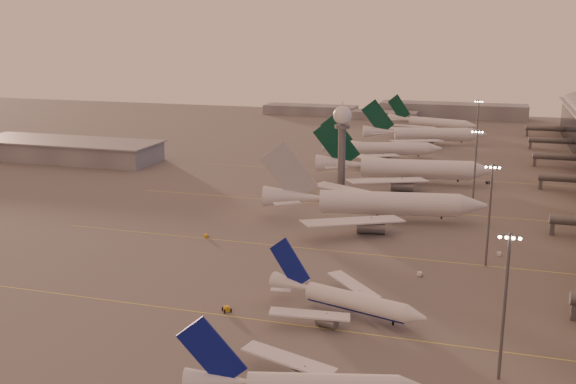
# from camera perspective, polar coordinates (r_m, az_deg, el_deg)

# --- Properties ---
(ground) EXTENTS (700.00, 700.00, 0.00)m
(ground) POSITION_cam_1_polar(r_m,az_deg,el_deg) (130.58, -9.52, -11.68)
(ground) COLOR #545151
(ground) RESTS_ON ground
(taxiway_markings) EXTENTS (180.00, 185.25, 0.02)m
(taxiway_markings) POSITION_cam_1_polar(r_m,az_deg,el_deg) (172.02, 8.01, -5.25)
(taxiway_markings) COLOR #DAD54D
(taxiway_markings) RESTS_ON ground
(hangar) EXTENTS (82.00, 27.00, 8.50)m
(hangar) POSITION_cam_1_polar(r_m,az_deg,el_deg) (304.88, -18.21, 3.40)
(hangar) COLOR slate
(hangar) RESTS_ON ground
(radar_tower) EXTENTS (6.40, 6.40, 31.10)m
(radar_tower) POSITION_cam_1_polar(r_m,az_deg,el_deg) (232.84, 4.61, 5.17)
(radar_tower) COLOR #5A5D62
(radar_tower) RESTS_ON ground
(mast_a) EXTENTS (3.60, 0.56, 25.00)m
(mast_a) POSITION_cam_1_polar(r_m,az_deg,el_deg) (113.11, 17.88, -8.72)
(mast_a) COLOR #5A5D62
(mast_a) RESTS_ON ground
(mast_b) EXTENTS (3.60, 0.56, 25.00)m
(mast_b) POSITION_cam_1_polar(r_m,az_deg,el_deg) (165.37, 16.70, -1.51)
(mast_b) COLOR #5A5D62
(mast_b) RESTS_ON ground
(mast_c) EXTENTS (3.60, 0.56, 25.00)m
(mast_c) POSITION_cam_1_polar(r_m,az_deg,el_deg) (219.04, 15.57, 2.24)
(mast_c) COLOR #5A5D62
(mast_c) RESTS_ON ground
(mast_d) EXTENTS (3.60, 0.56, 25.00)m
(mast_d) POSITION_cam_1_polar(r_m,az_deg,el_deg) (307.87, 15.73, 5.45)
(mast_d) COLOR #5A5D62
(mast_d) RESTS_ON ground
(distant_horizon) EXTENTS (165.00, 37.50, 9.00)m
(distant_horizon) POSITION_cam_1_polar(r_m,az_deg,el_deg) (436.23, 10.13, 6.77)
(distant_horizon) COLOR slate
(distant_horizon) RESTS_ON ground
(narrowbody_mid) EXTENTS (34.21, 26.91, 13.71)m
(narrowbody_mid) POSITION_cam_1_polar(r_m,az_deg,el_deg) (135.52, 4.84, -9.27)
(narrowbody_mid) COLOR silver
(narrowbody_mid) RESTS_ON ground
(widebody_white) EXTENTS (65.95, 52.42, 23.35)m
(widebody_white) POSITION_cam_1_polar(r_m,az_deg,el_deg) (199.66, 7.29, -1.32)
(widebody_white) COLOR silver
(widebody_white) RESTS_ON ground
(greentail_a) EXTENTS (65.24, 52.37, 23.77)m
(greentail_a) POSITION_cam_1_polar(r_m,az_deg,el_deg) (249.02, 9.79, 1.66)
(greentail_a) COLOR silver
(greentail_a) RESTS_ON ground
(greentail_b) EXTENTS (51.67, 41.22, 19.13)m
(greentail_b) POSITION_cam_1_polar(r_m,az_deg,el_deg) (295.24, 7.99, 3.46)
(greentail_b) COLOR silver
(greentail_b) RESTS_ON ground
(greentail_c) EXTENTS (59.54, 47.59, 21.91)m
(greentail_c) POSITION_cam_1_polar(r_m,az_deg,el_deg) (334.31, 11.49, 4.61)
(greentail_c) COLOR silver
(greentail_c) RESTS_ON ground
(greentail_d) EXTENTS (50.63, 40.26, 19.01)m
(greentail_d) POSITION_cam_1_polar(r_m,az_deg,el_deg) (380.10, 12.04, 5.59)
(greentail_d) COLOR silver
(greentail_d) RESTS_ON ground
(gsv_tug_mid) EXTENTS (4.13, 4.28, 1.06)m
(gsv_tug_mid) POSITION_cam_1_polar(r_m,az_deg,el_deg) (137.97, -5.21, -9.85)
(gsv_tug_mid) COLOR gold
(gsv_tug_mid) RESTS_ON ground
(gsv_truck_b) EXTENTS (5.45, 3.43, 2.07)m
(gsv_truck_b) POSITION_cam_1_polar(r_m,az_deg,el_deg) (158.60, 11.24, -6.65)
(gsv_truck_b) COLOR silver
(gsv_truck_b) RESTS_ON ground
(gsv_truck_c) EXTENTS (4.81, 4.57, 1.97)m
(gsv_truck_c) POSITION_cam_1_polar(r_m,az_deg,el_deg) (184.60, -6.83, -3.55)
(gsv_truck_c) COLOR gold
(gsv_truck_c) RESTS_ON ground
(gsv_catering_b) EXTENTS (4.80, 2.68, 3.74)m
(gsv_catering_b) POSITION_cam_1_polar(r_m,az_deg,el_deg) (176.78, 17.53, -4.61)
(gsv_catering_b) COLOR silver
(gsv_catering_b) RESTS_ON ground
(gsv_tug_far) EXTENTS (4.01, 3.79, 0.99)m
(gsv_tug_far) POSITION_cam_1_polar(r_m,az_deg,el_deg) (216.66, 7.40, -1.08)
(gsv_tug_far) COLOR silver
(gsv_tug_far) RESTS_ON ground
(gsv_truck_d) EXTENTS (3.33, 6.44, 2.48)m
(gsv_truck_d) POSITION_cam_1_polar(r_m,az_deg,el_deg) (237.95, 1.25, 0.57)
(gsv_truck_d) COLOR silver
(gsv_truck_d) RESTS_ON ground
(gsv_tug_hangar) EXTENTS (4.14, 3.08, 1.06)m
(gsv_tug_hangar) POSITION_cam_1_polar(r_m,az_deg,el_deg) (256.26, 16.60, 0.78)
(gsv_tug_hangar) COLOR #4F5254
(gsv_tug_hangar) RESTS_ON ground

